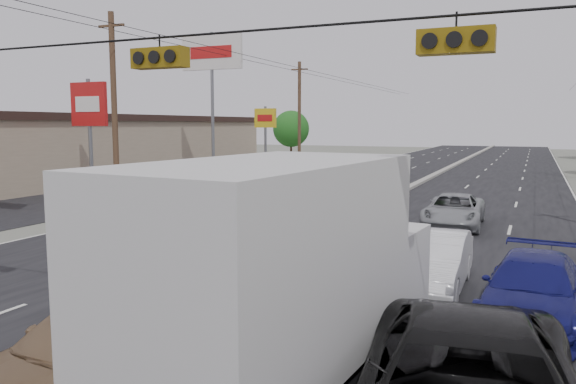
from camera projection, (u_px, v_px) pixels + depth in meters
name	position (u px, v px, depth m)	size (l,w,h in m)	color
ground	(105.00, 344.00, 11.05)	(200.00, 200.00, 0.00)	#606356
road_surface	(412.00, 188.00, 38.31)	(20.00, 160.00, 0.02)	black
center_median	(412.00, 186.00, 38.30)	(0.50, 160.00, 0.20)	gray
strip_mall	(67.00, 150.00, 43.89)	(12.00, 42.00, 4.60)	tan
parking_lot	(162.00, 184.00, 40.57)	(10.00, 42.00, 0.02)	black
utility_pole_left_b	(114.00, 109.00, 29.07)	(1.60, 0.30, 10.00)	#422D1E
utility_pole_left_c	(299.00, 116.00, 51.79)	(1.60, 0.30, 10.00)	#422D1E
traffic_signals	(155.00, 56.00, 9.83)	(25.00, 0.30, 0.54)	black
pole_sign_mid	(89.00, 111.00, 33.59)	(2.60, 0.25, 7.00)	slate
pole_sign_billboard	(212.00, 62.00, 41.23)	(5.00, 0.25, 11.00)	slate
pole_sign_far	(265.00, 123.00, 53.27)	(2.20, 0.25, 6.00)	slate
tree_left_far	(291.00, 129.00, 73.93)	(4.80, 4.80, 6.12)	#382619
box_truck	(287.00, 276.00, 8.82)	(3.27, 7.65, 3.78)	black
tan_sedan	(111.00, 351.00, 8.65)	(2.30, 5.67, 1.64)	#846647
red_sedan	(271.00, 266.00, 14.70)	(1.31, 3.75, 1.24)	#B80B0E
queue_car_a	(338.00, 227.00, 19.66)	(1.69, 4.20, 1.43)	black
queue_car_b	(433.00, 262.00, 14.52)	(1.59, 4.55, 1.50)	white
queue_car_c	(454.00, 211.00, 23.49)	(2.28, 4.94, 1.37)	gray
queue_car_d	(533.00, 290.00, 12.19)	(1.99, 4.89, 1.42)	navy
oncoming_near	(212.00, 212.00, 23.28)	(1.93, 4.75, 1.38)	black
oncoming_far	(343.00, 184.00, 32.66)	(2.74, 5.94, 1.65)	#AAADB2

